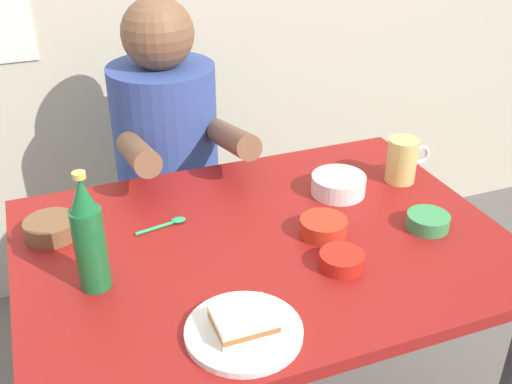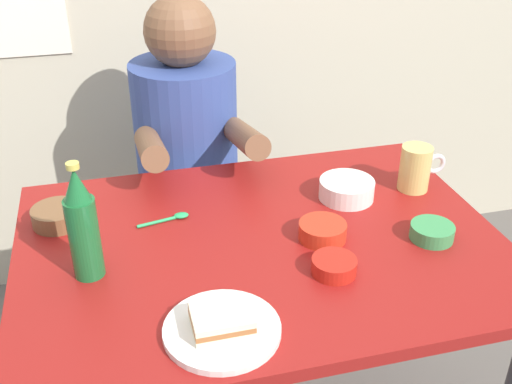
{
  "view_description": "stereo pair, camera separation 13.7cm",
  "coord_description": "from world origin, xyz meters",
  "px_view_note": "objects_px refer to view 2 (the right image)",
  "views": [
    {
      "loc": [
        -0.43,
        -1.07,
        1.52
      ],
      "look_at": [
        0.0,
        0.05,
        0.84
      ],
      "focal_mm": 42.68,
      "sensor_mm": 36.0,
      "label": 1
    },
    {
      "loc": [
        -0.3,
        -1.12,
        1.52
      ],
      "look_at": [
        0.0,
        0.05,
        0.84
      ],
      "focal_mm": 42.68,
      "sensor_mm": 36.0,
      "label": 2
    }
  ],
  "objects_px": {
    "dining_table": "(261,273)",
    "dip_bowl_green": "(432,231)",
    "stool": "(193,238)",
    "beer_mug": "(416,168)",
    "beer_bottle": "(83,226)",
    "person_seated": "(186,128)",
    "sandwich": "(222,319)",
    "plate_orange": "(222,330)"
  },
  "relations": [
    {
      "from": "dip_bowl_green",
      "to": "dining_table",
      "type": "bearing_deg",
      "value": 166.73
    },
    {
      "from": "beer_bottle",
      "to": "person_seated",
      "type": "bearing_deg",
      "value": 64.78
    },
    {
      "from": "stool",
      "to": "dip_bowl_green",
      "type": "bearing_deg",
      "value": -57.63
    },
    {
      "from": "stool",
      "to": "dip_bowl_green",
      "type": "height_order",
      "value": "dip_bowl_green"
    },
    {
      "from": "beer_bottle",
      "to": "beer_mug",
      "type": "bearing_deg",
      "value": 11.29
    },
    {
      "from": "dining_table",
      "to": "dip_bowl_green",
      "type": "distance_m",
      "value": 0.41
    },
    {
      "from": "person_seated",
      "to": "sandwich",
      "type": "distance_m",
      "value": 0.9
    },
    {
      "from": "dining_table",
      "to": "beer_mug",
      "type": "relative_size",
      "value": 8.73
    },
    {
      "from": "stool",
      "to": "plate_orange",
      "type": "distance_m",
      "value": 0.99
    },
    {
      "from": "beer_mug",
      "to": "dip_bowl_green",
      "type": "relative_size",
      "value": 1.26
    },
    {
      "from": "beer_bottle",
      "to": "sandwich",
      "type": "bearing_deg",
      "value": -46.53
    },
    {
      "from": "person_seated",
      "to": "sandwich",
      "type": "relative_size",
      "value": 6.54
    },
    {
      "from": "person_seated",
      "to": "plate_orange",
      "type": "bearing_deg",
      "value": -94.66
    },
    {
      "from": "beer_mug",
      "to": "dip_bowl_green",
      "type": "xyz_separation_m",
      "value": [
        -0.07,
        -0.23,
        -0.04
      ]
    },
    {
      "from": "plate_orange",
      "to": "dip_bowl_green",
      "type": "relative_size",
      "value": 2.2
    },
    {
      "from": "dip_bowl_green",
      "to": "plate_orange",
      "type": "bearing_deg",
      "value": -160.63
    },
    {
      "from": "person_seated",
      "to": "plate_orange",
      "type": "relative_size",
      "value": 3.27
    },
    {
      "from": "person_seated",
      "to": "dip_bowl_green",
      "type": "height_order",
      "value": "person_seated"
    },
    {
      "from": "beer_bottle",
      "to": "dip_bowl_green",
      "type": "xyz_separation_m",
      "value": [
        0.76,
        -0.06,
        -0.1
      ]
    },
    {
      "from": "person_seated",
      "to": "plate_orange",
      "type": "distance_m",
      "value": 0.9
    },
    {
      "from": "stool",
      "to": "plate_orange",
      "type": "bearing_deg",
      "value": -94.61
    },
    {
      "from": "stool",
      "to": "beer_mug",
      "type": "xyz_separation_m",
      "value": [
        0.53,
        -0.49,
        0.45
      ]
    },
    {
      "from": "person_seated",
      "to": "beer_bottle",
      "type": "distance_m",
      "value": 0.72
    },
    {
      "from": "sandwich",
      "to": "dining_table",
      "type": "bearing_deg",
      "value": 61.58
    },
    {
      "from": "dining_table",
      "to": "beer_mug",
      "type": "distance_m",
      "value": 0.49
    },
    {
      "from": "person_seated",
      "to": "dip_bowl_green",
      "type": "relative_size",
      "value": 7.2
    },
    {
      "from": "dining_table",
      "to": "stool",
      "type": "xyz_separation_m",
      "value": [
        -0.08,
        0.63,
        -0.3
      ]
    },
    {
      "from": "beer_mug",
      "to": "plate_orange",
      "type": "bearing_deg",
      "value": -145.54
    },
    {
      "from": "person_seated",
      "to": "beer_mug",
      "type": "distance_m",
      "value": 0.72
    },
    {
      "from": "dining_table",
      "to": "plate_orange",
      "type": "distance_m",
      "value": 0.33
    },
    {
      "from": "dining_table",
      "to": "dip_bowl_green",
      "type": "xyz_separation_m",
      "value": [
        0.38,
        -0.09,
        0.11
      ]
    },
    {
      "from": "person_seated",
      "to": "beer_bottle",
      "type": "xyz_separation_m",
      "value": [
        -0.31,
        -0.65,
        0.09
      ]
    },
    {
      "from": "beer_bottle",
      "to": "dip_bowl_green",
      "type": "relative_size",
      "value": 2.62
    },
    {
      "from": "dip_bowl_green",
      "to": "beer_bottle",
      "type": "bearing_deg",
      "value": 175.54
    },
    {
      "from": "stool",
      "to": "beer_mug",
      "type": "relative_size",
      "value": 3.57
    },
    {
      "from": "sandwich",
      "to": "dip_bowl_green",
      "type": "relative_size",
      "value": 1.1
    },
    {
      "from": "plate_orange",
      "to": "beer_mug",
      "type": "bearing_deg",
      "value": 34.46
    },
    {
      "from": "dining_table",
      "to": "person_seated",
      "type": "distance_m",
      "value": 0.63
    },
    {
      "from": "stool",
      "to": "beer_bottle",
      "type": "xyz_separation_m",
      "value": [
        -0.31,
        -0.66,
        0.51
      ]
    },
    {
      "from": "stool",
      "to": "sandwich",
      "type": "height_order",
      "value": "sandwich"
    },
    {
      "from": "plate_orange",
      "to": "sandwich",
      "type": "relative_size",
      "value": 2.0
    },
    {
      "from": "plate_orange",
      "to": "beer_mug",
      "type": "relative_size",
      "value": 1.75
    }
  ]
}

